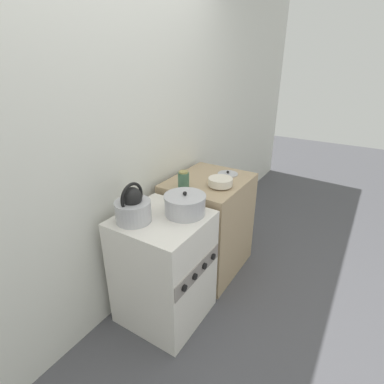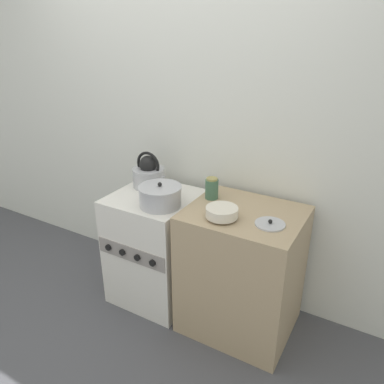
% 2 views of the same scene
% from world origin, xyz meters
% --- Properties ---
extents(ground_plane, '(12.00, 12.00, 0.00)m').
position_xyz_m(ground_plane, '(0.00, 0.00, 0.00)').
color(ground_plane, '#4C4C51').
extents(wall_back, '(7.00, 0.06, 2.50)m').
position_xyz_m(wall_back, '(0.00, 0.66, 1.25)').
color(wall_back, silver).
rests_on(wall_back, ground_plane).
extents(stove, '(0.56, 0.59, 0.82)m').
position_xyz_m(stove, '(0.00, 0.28, 0.41)').
color(stove, silver).
rests_on(stove, ground_plane).
extents(counter, '(0.70, 0.59, 0.86)m').
position_xyz_m(counter, '(0.67, 0.29, 0.43)').
color(counter, tan).
rests_on(counter, ground_plane).
extents(kettle, '(0.28, 0.23, 0.26)m').
position_xyz_m(kettle, '(-0.12, 0.41, 0.92)').
color(kettle, '#B2B2B7').
rests_on(kettle, stove).
extents(cooking_pot, '(0.28, 0.28, 0.16)m').
position_xyz_m(cooking_pot, '(0.13, 0.18, 0.89)').
color(cooking_pot, '#B2B2B7').
rests_on(cooking_pot, stove).
extents(enamel_bowl, '(0.19, 0.19, 0.07)m').
position_xyz_m(enamel_bowl, '(0.58, 0.15, 0.90)').
color(enamel_bowl, beige).
rests_on(enamel_bowl, counter).
extents(storage_jar, '(0.09, 0.09, 0.14)m').
position_xyz_m(storage_jar, '(0.40, 0.37, 0.93)').
color(storage_jar, '#3F664C').
rests_on(storage_jar, counter).
extents(loose_pot_lid, '(0.17, 0.17, 0.03)m').
position_xyz_m(loose_pot_lid, '(0.85, 0.21, 0.87)').
color(loose_pot_lid, '#B2B2B7').
rests_on(loose_pot_lid, counter).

